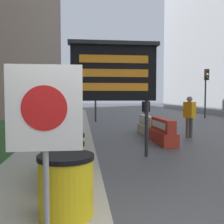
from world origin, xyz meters
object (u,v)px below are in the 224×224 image
message_board (114,73)px  barrel_drum_back (66,154)px  barrel_drum_middle (62,166)px  jersey_barrier_cream (147,126)px  pedestrian_worker (146,109)px  barrel_drum_foreground (66,185)px  jersey_barrier_red_striped (163,132)px  warning_sign (45,120)px  traffic_light_near_curb (95,75)px  pedestrian_passerby (189,113)px  traffic_cone_near (141,121)px  traffic_light_far_side (206,83)px

message_board → barrel_drum_back: bearing=-120.7°
barrel_drum_middle → barrel_drum_back: size_ratio=1.00×
jersey_barrier_cream → message_board: bearing=-115.7°
jersey_barrier_cream → pedestrian_worker: (0.87, 3.77, 0.59)m
barrel_drum_foreground → jersey_barrier_red_striped: barrel_drum_foreground is taller
warning_sign → traffic_light_near_curb: 14.89m
pedestrian_passerby → traffic_light_near_curb: bearing=178.3°
traffic_cone_near → traffic_light_near_curb: size_ratio=0.14×
traffic_light_near_curb → pedestrian_worker: size_ratio=2.65×
jersey_barrier_cream → traffic_light_near_curb: 6.95m
traffic_cone_near → barrel_drum_middle: bearing=-109.4°
jersey_barrier_cream → pedestrian_worker: size_ratio=1.25×
message_board → jersey_barrier_cream: size_ratio=1.56×
barrel_drum_foreground → barrel_drum_middle: 0.92m
barrel_drum_foreground → traffic_light_far_side: bearing=58.7°
barrel_drum_middle → jersey_barrier_cream: bearing=65.7°
barrel_drum_foreground → traffic_light_far_side: traffic_light_far_side is taller
barrel_drum_foreground → traffic_light_near_curb: bearing=85.5°
pedestrian_worker → barrel_drum_middle: bearing=-135.9°
message_board → jersey_barrier_red_striped: bearing=44.3°
jersey_barrier_red_striped → barrel_drum_middle: bearing=-123.3°
warning_sign → barrel_drum_back: bearing=88.7°
barrel_drum_middle → pedestrian_passerby: 7.52m
barrel_drum_middle → message_board: (1.18, 2.89, 1.77)m
warning_sign → traffic_cone_near: warning_sign is taller
jersey_barrier_red_striped → barrel_drum_back: bearing=-128.9°
warning_sign → pedestrian_passerby: warning_sign is taller
barrel_drum_foreground → pedestrian_passerby: size_ratio=0.47×
barrel_drum_back → traffic_light_near_curb: bearing=84.4°
jersey_barrier_red_striped → traffic_cone_near: jersey_barrier_red_striped is taller
pedestrian_worker → pedestrian_passerby: 4.96m
pedestrian_worker → jersey_barrier_red_striped: bearing=-123.6°
barrel_drum_back → pedestrian_passerby: pedestrian_passerby is taller
traffic_cone_near → traffic_light_near_curb: traffic_light_near_curb is taller
warning_sign → message_board: 4.72m
barrel_drum_foreground → barrel_drum_back: size_ratio=1.00×
traffic_light_near_curb → warning_sign: bearing=-94.9°
traffic_light_near_curb → pedestrian_passerby: bearing=-64.8°
barrel_drum_foreground → message_board: size_ratio=0.25×
warning_sign → pedestrian_worker: bearing=71.7°
jersey_barrier_red_striped → traffic_light_far_side: traffic_light_far_side is taller
message_board → traffic_light_near_curb: (0.04, 10.27, 0.75)m
barrel_drum_middle → pedestrian_passerby: bearing=51.9°
barrel_drum_foreground → traffic_light_far_side: 18.92m
barrel_drum_back → traffic_cone_near: size_ratio=1.35×
barrel_drum_foreground → message_board: message_board is taller
warning_sign → traffic_light_near_curb: bearing=85.1°
traffic_light_near_curb → pedestrian_worker: bearing=-39.2°
pedestrian_worker → jersey_barrier_cream: bearing=-128.3°
warning_sign → pedestrian_worker: (4.10, 12.43, -0.51)m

